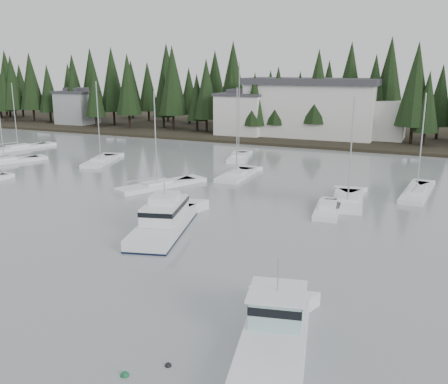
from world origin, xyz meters
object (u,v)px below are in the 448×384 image
(sailboat_3, at_px, (157,187))
(house_far_west, at_px, (77,107))
(sailboat_4, at_px, (237,176))
(house_west, at_px, (242,113))
(runabout_1, at_px, (327,211))
(sailboat_7, at_px, (348,202))
(harbor_inn, at_px, (322,109))
(cabin_cruiser_center, at_px, (164,222))
(sailboat_10, at_px, (416,194))
(sailboat_0, at_px, (101,162))
(lobster_boat_teal, at_px, (274,340))
(sailboat_5, at_px, (18,149))
(sailboat_2, at_px, (5,162))
(sailboat_1, at_px, (239,158))

(sailboat_3, bearing_deg, house_far_west, 72.68)
(house_far_west, xyz_separation_m, sailboat_4, (55.12, -36.31, -4.34))
(house_west, height_order, runabout_1, house_west)
(sailboat_7, bearing_deg, harbor_inn, 8.87)
(cabin_cruiser_center, xyz_separation_m, sailboat_7, (12.79, 15.24, -0.67))
(house_west, xyz_separation_m, runabout_1, (27.10, -45.26, -4.52))
(house_west, relative_size, harbor_inn, 0.32)
(sailboat_10, bearing_deg, sailboat_0, 92.66)
(sailboat_10, distance_m, runabout_1, 12.93)
(lobster_boat_teal, relative_size, sailboat_0, 0.78)
(sailboat_4, distance_m, sailboat_7, 16.60)
(harbor_inn, bearing_deg, sailboat_10, -62.86)
(harbor_inn, xyz_separation_m, sailboat_5, (-43.73, -32.73, -5.72))
(sailboat_0, relative_size, runabout_1, 1.77)
(sailboat_3, bearing_deg, sailboat_7, -58.79)
(sailboat_5, bearing_deg, harbor_inn, -38.22)
(house_west, bearing_deg, sailboat_7, -55.47)
(harbor_inn, xyz_separation_m, sailboat_0, (-23.69, -36.71, -5.71))
(sailboat_2, xyz_separation_m, runabout_1, (48.39, -6.06, 0.08))
(house_far_west, bearing_deg, sailboat_3, -42.81)
(sailboat_0, relative_size, sailboat_2, 1.08)
(house_far_west, bearing_deg, sailboat_1, -25.93)
(sailboat_7, height_order, sailboat_10, sailboat_10)
(house_far_west, bearing_deg, sailboat_10, -25.61)
(house_far_west, height_order, sailboat_4, sailboat_4)
(house_far_west, relative_size, sailboat_4, 0.73)
(house_west, xyz_separation_m, sailboat_7, (28.27, -41.09, -4.60))
(house_west, bearing_deg, cabin_cruiser_center, -74.63)
(sailboat_10, xyz_separation_m, runabout_1, (-7.44, -10.57, 0.07))
(sailboat_0, relative_size, sailboat_5, 1.06)
(sailboat_4, height_order, sailboat_7, sailboat_4)
(sailboat_5, distance_m, sailboat_10, 63.45)
(cabin_cruiser_center, height_order, runabout_1, cabin_cruiser_center)
(sailboat_3, bearing_deg, sailboat_4, -9.65)
(harbor_inn, height_order, sailboat_0, sailboat_0)
(sailboat_3, distance_m, sailboat_7, 21.54)
(lobster_boat_teal, relative_size, sailboat_5, 0.83)
(house_west, distance_m, sailboat_2, 44.85)
(lobster_boat_teal, distance_m, sailboat_2, 59.89)
(cabin_cruiser_center, bearing_deg, sailboat_2, 50.26)
(house_far_west, distance_m, sailboat_3, 66.71)
(house_far_west, distance_m, sailboat_0, 48.81)
(sailboat_1, bearing_deg, runabout_1, -156.10)
(lobster_boat_teal, xyz_separation_m, sailboat_3, (-23.07, 27.04, -0.54))
(sailboat_0, distance_m, sailboat_4, 21.79)
(sailboat_5, bearing_deg, sailboat_2, -128.02)
(sailboat_2, relative_size, sailboat_7, 0.99)
(sailboat_4, bearing_deg, lobster_boat_teal, -157.29)
(sailboat_2, relative_size, sailboat_10, 0.98)
(sailboat_0, distance_m, sailboat_5, 20.44)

